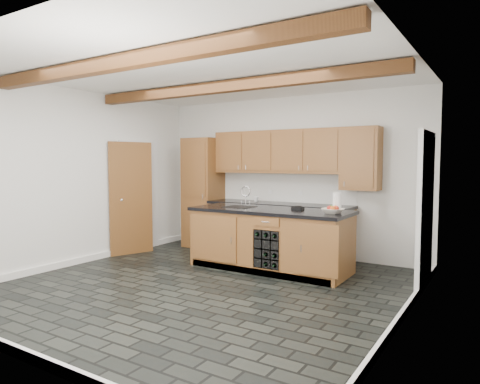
% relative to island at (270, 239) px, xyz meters
% --- Properties ---
extents(ground, '(5.00, 5.00, 0.00)m').
position_rel_island_xyz_m(ground, '(-0.31, -1.28, -0.46)').
color(ground, black).
rests_on(ground, ground).
extents(room_shell, '(5.01, 5.00, 5.00)m').
position_rel_island_xyz_m(room_shell, '(-0.39, -0.75, 1.06)').
color(room_shell, white).
rests_on(room_shell, ground).
extents(back_cabinetry, '(3.65, 0.62, 2.20)m').
position_rel_island_xyz_m(back_cabinetry, '(-0.68, 0.95, 0.51)').
color(back_cabinetry, brown).
rests_on(back_cabinetry, ground).
extents(island, '(2.48, 0.96, 0.93)m').
position_rel_island_xyz_m(island, '(0.00, 0.00, 0.00)').
color(island, brown).
rests_on(island, ground).
extents(faucet, '(0.45, 0.40, 0.34)m').
position_rel_island_xyz_m(faucet, '(-0.56, 0.05, 0.50)').
color(faucet, black).
rests_on(faucet, island).
extents(kitchen_scale, '(0.20, 0.14, 0.05)m').
position_rel_island_xyz_m(kitchen_scale, '(0.39, 0.15, 0.49)').
color(kitchen_scale, black).
rests_on(kitchen_scale, island).
extents(fruit_bowl, '(0.34, 0.34, 0.07)m').
position_rel_island_xyz_m(fruit_bowl, '(1.01, -0.04, 0.50)').
color(fruit_bowl, silver).
rests_on(fruit_bowl, island).
extents(fruit_cluster, '(0.16, 0.17, 0.07)m').
position_rel_island_xyz_m(fruit_cluster, '(1.01, -0.04, 0.54)').
color(fruit_cluster, red).
rests_on(fruit_cluster, fruit_bowl).
extents(paper_towel, '(0.12, 0.12, 0.29)m').
position_rel_island_xyz_m(paper_towel, '(1.02, 0.10, 0.61)').
color(paper_towel, white).
rests_on(paper_towel, island).
extents(mug, '(0.11, 0.11, 0.09)m').
position_rel_island_xyz_m(mug, '(-0.81, 0.97, 0.51)').
color(mug, white).
rests_on(mug, back_cabinetry).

